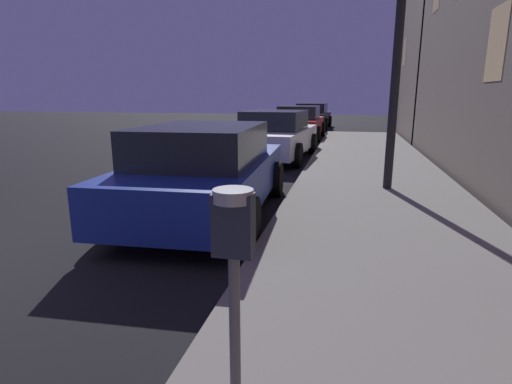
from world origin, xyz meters
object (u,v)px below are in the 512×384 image
parking_meter (234,254)px  car_black (312,116)px  car_blue (206,170)px  car_white (275,135)px  car_red (299,123)px

parking_meter → car_black: parking_meter is taller
car_black → parking_meter: bearing=-85.8°
car_blue → car_white: 6.12m
car_black → car_red: bearing=-90.0°
parking_meter → car_white: bearing=99.2°
car_white → car_red: bearing=90.0°
car_blue → car_white: size_ratio=0.96×
parking_meter → car_blue: size_ratio=0.29×
car_white → car_black: 12.27m
parking_meter → car_red: (-1.66, 16.36, -0.43)m
parking_meter → car_red: parking_meter is taller
car_white → car_black: size_ratio=1.08×
car_red → car_black: size_ratio=1.02×
car_red → car_black: 6.23m
car_white → car_red: (-0.00, 6.04, 0.00)m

